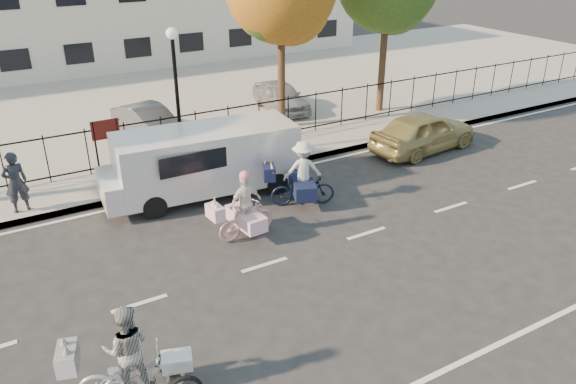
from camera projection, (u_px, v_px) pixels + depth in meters
ground at (265, 265)px, 13.25m from camera, size 120.00×120.00×0.00m
road_markings at (265, 265)px, 13.25m from camera, size 60.00×9.52×0.01m
curb at (188, 185)px, 17.16m from camera, size 60.00×0.10×0.15m
sidewalk at (176, 173)px, 17.98m from camera, size 60.00×2.20×0.15m
parking_lot at (107, 104)px, 24.94m from camera, size 60.00×15.60×0.15m
iron_fence at (162, 138)px, 18.49m from camera, size 58.00×0.06×1.50m
building at (56, 9)px, 31.50m from camera, size 34.00×10.00×6.00m
lamppost at (175, 72)px, 17.45m from camera, size 0.36×0.36×4.33m
street_sign at (106, 137)px, 17.12m from camera, size 0.85×0.06×1.80m
zebra_trike at (130, 364)px, 9.26m from camera, size 2.14×1.29×1.84m
unicorn_bike at (245, 213)px, 14.16m from camera, size 1.84×1.29×1.84m
bull_bike at (302, 180)px, 15.80m from camera, size 2.12×1.50×1.91m
white_van at (204, 160)px, 16.27m from camera, size 5.79×2.33×2.01m
gold_sedan at (424, 132)px, 19.67m from camera, size 4.30×2.09×1.41m
pedestrian at (15, 182)px, 15.06m from camera, size 0.69×0.51×1.73m
lot_car_c at (149, 122)px, 20.56m from camera, size 2.10×3.75×1.17m
lot_car_d at (281, 96)px, 23.56m from camera, size 1.67×3.62×1.20m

